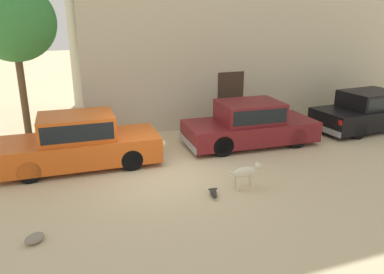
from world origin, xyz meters
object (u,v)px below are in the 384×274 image
at_px(stray_cat, 214,193).
at_px(parked_sedan_nearest, 79,141).
at_px(parked_sedan_second, 250,123).
at_px(parked_sedan_third, 369,110).
at_px(stray_dog_spotted, 246,172).
at_px(acacia_tree_left, 13,23).

bearing_deg(stray_cat, parked_sedan_nearest, -121.18).
relative_size(parked_sedan_nearest, parked_sedan_second, 1.02).
relative_size(parked_sedan_third, stray_cat, 7.63).
xyz_separation_m(parked_sedan_nearest, stray_dog_spotted, (3.78, -3.00, -0.32)).
xyz_separation_m(stray_cat, acacia_tree_left, (-4.32, 5.69, 3.89)).
bearing_deg(parked_sedan_nearest, acacia_tree_left, 121.46).
bearing_deg(acacia_tree_left, parked_sedan_third, -11.80).
height_order(stray_dog_spotted, acacia_tree_left, acacia_tree_left).
bearing_deg(parked_sedan_third, acacia_tree_left, 164.50).
relative_size(parked_sedan_second, stray_dog_spotted, 4.36).
distance_m(stray_cat, acacia_tree_left, 8.13).
height_order(parked_sedan_third, acacia_tree_left, acacia_tree_left).
relative_size(parked_sedan_nearest, parked_sedan_third, 1.02).
bearing_deg(stray_dog_spotted, parked_sedan_second, 57.19).
bearing_deg(parked_sedan_nearest, stray_dog_spotted, -36.57).
bearing_deg(stray_dog_spotted, stray_cat, -175.77).
distance_m(stray_dog_spotted, acacia_tree_left, 8.43).
bearing_deg(parked_sedan_second, stray_cat, -127.54).
distance_m(parked_sedan_nearest, acacia_tree_left, 4.37).
bearing_deg(stray_cat, acacia_tree_left, -126.49).
bearing_deg(parked_sedan_third, stray_cat, -161.61).
xyz_separation_m(parked_sedan_third, stray_cat, (-7.79, -3.16, -0.65)).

